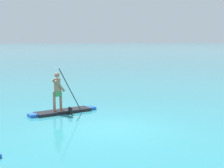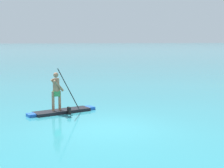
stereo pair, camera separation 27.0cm
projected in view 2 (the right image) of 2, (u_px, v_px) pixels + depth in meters
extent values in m
plane|color=teal|center=(108.00, 128.00, 11.65)|extent=(440.00, 440.00, 0.00)
cube|color=black|center=(62.00, 111.00, 14.03)|extent=(2.43, 1.45, 0.12)
cube|color=blue|center=(90.00, 108.00, 14.75)|extent=(0.44, 0.54, 0.12)
cube|color=blue|center=(31.00, 115.00, 13.31)|extent=(0.42, 0.48, 0.12)
cylinder|color=#997051|center=(60.00, 101.00, 13.92)|extent=(0.11, 0.11, 0.80)
cylinder|color=#997051|center=(53.00, 101.00, 13.76)|extent=(0.11, 0.11, 0.80)
cube|color=#338C4C|center=(56.00, 93.00, 13.80)|extent=(0.32, 0.30, 0.22)
cylinder|color=#997051|center=(56.00, 85.00, 13.76)|extent=(0.26, 0.26, 0.52)
sphere|color=#997051|center=(56.00, 75.00, 13.70)|extent=(0.21, 0.21, 0.21)
cylinder|color=#997051|center=(56.00, 85.00, 13.91)|extent=(0.42, 0.23, 0.52)
cylinder|color=#997051|center=(59.00, 86.00, 13.66)|extent=(0.42, 0.23, 0.52)
cylinder|color=black|center=(69.00, 90.00, 13.61)|extent=(0.91, 0.38, 1.76)
cube|color=black|center=(69.00, 111.00, 13.73)|extent=(0.15, 0.22, 0.32)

